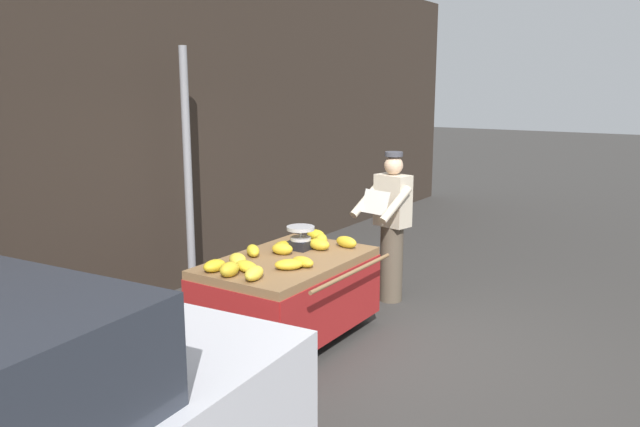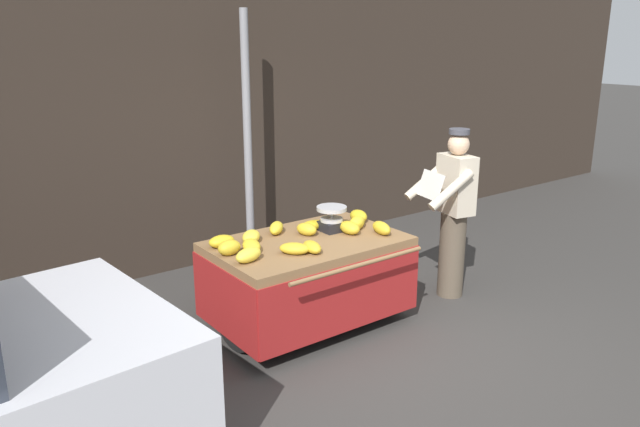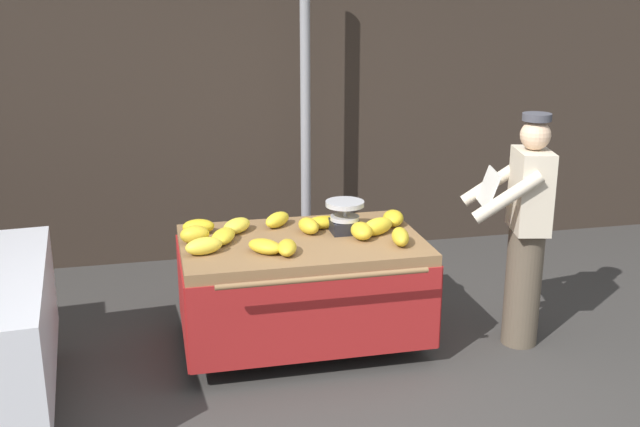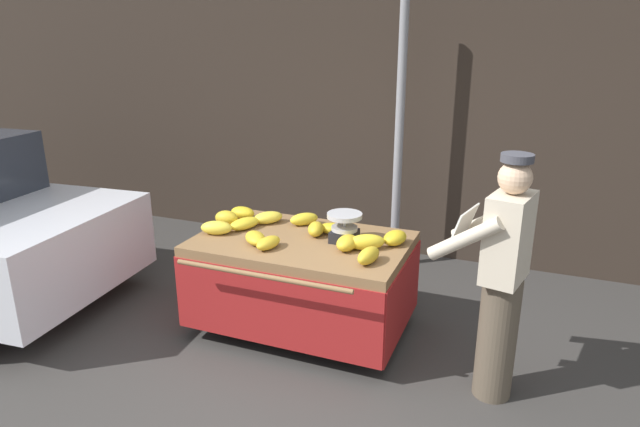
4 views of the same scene
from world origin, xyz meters
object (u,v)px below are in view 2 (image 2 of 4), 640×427
banana_bunch_3 (312,225)px  banana_bunch_9 (294,248)px  street_pole (248,144)px  banana_bunch_10 (229,248)px  banana_bunch_8 (382,228)px  banana_bunch_0 (276,228)px  banana_bunch_4 (251,246)px  banana_bunch_6 (307,229)px  banana_bunch_13 (350,228)px  banana_cart (308,263)px  banana_bunch_7 (251,237)px  vendor_person (453,213)px  banana_bunch_5 (222,241)px  banana_bunch_2 (358,216)px  banana_bunch_11 (312,247)px  banana_bunch_12 (248,255)px  banana_bunch_1 (357,223)px  weighing_scale (332,219)px

banana_bunch_3 → banana_bunch_9: banana_bunch_9 is taller
street_pole → banana_bunch_10: bearing=-125.5°
street_pole → banana_bunch_8: (0.27, -1.90, -0.54)m
banana_bunch_0 → banana_bunch_4: (-0.43, -0.28, -0.01)m
banana_bunch_6 → banana_bunch_13: 0.40m
banana_cart → banana_bunch_7: banana_bunch_7 is taller
street_pole → banana_bunch_10: size_ratio=14.01×
banana_cart → banana_bunch_4: size_ratio=5.78×
banana_bunch_8 → vendor_person: vendor_person is taller
banana_bunch_9 → banana_bunch_13: size_ratio=1.09×
banana_bunch_6 → banana_bunch_9: bearing=-137.0°
street_pole → banana_bunch_5: street_pole is taller
banana_bunch_5 → banana_bunch_6: size_ratio=1.10×
banana_bunch_2 → banana_bunch_9: (-1.03, -0.39, -0.01)m
banana_bunch_8 → banana_bunch_3: bearing=132.9°
banana_bunch_3 → banana_bunch_5: banana_bunch_5 is taller
banana_bunch_11 → banana_bunch_12: size_ratio=0.94×
banana_bunch_3 → banana_bunch_11: banana_bunch_11 is taller
banana_bunch_11 → banana_bunch_4: bearing=139.9°
banana_bunch_1 → banana_bunch_8: bearing=-69.4°
weighing_scale → banana_bunch_12: size_ratio=1.08×
banana_bunch_5 → vendor_person: size_ratio=0.13×
banana_bunch_11 → vendor_person: (1.72, -0.02, 0.00)m
banana_bunch_3 → banana_bunch_11: 0.61m
banana_bunch_4 → banana_bunch_9: size_ratio=1.17×
banana_bunch_12 → banana_bunch_9: bearing=-10.2°
banana_bunch_9 → banana_bunch_4: bearing=132.1°
banana_bunch_5 → banana_bunch_10: size_ratio=1.12×
banana_bunch_1 → banana_cart: bearing=177.8°
street_pole → banana_bunch_11: street_pole is taller
banana_bunch_9 → banana_bunch_13: bearing=11.6°
banana_bunch_1 → banana_bunch_5: (-1.25, 0.31, -0.01)m
banana_bunch_10 → banana_bunch_13: bearing=-7.8°
banana_cart → banana_bunch_3: bearing=46.4°
banana_bunch_11 → banana_bunch_12: 0.56m
banana_bunch_5 → weighing_scale: bearing=-11.0°
banana_cart → banana_bunch_5: banana_bunch_5 is taller
banana_bunch_1 → banana_bunch_12: bearing=-173.8°
banana_bunch_10 → banana_bunch_11: 0.69m
banana_bunch_6 → banana_bunch_12: same height
weighing_scale → banana_bunch_0: 0.52m
banana_bunch_12 → banana_bunch_13: (1.11, 0.07, 0.00)m
banana_bunch_10 → vendor_person: (2.31, -0.38, -0.02)m
banana_bunch_5 → banana_bunch_6: bearing=-12.1°
banana_bunch_6 → banana_bunch_12: bearing=-160.4°
banana_bunch_12 → banana_bunch_4: bearing=53.8°
banana_bunch_4 → banana_bunch_12: bearing=-126.2°
banana_bunch_2 → banana_bunch_6: 0.66m
banana_bunch_2 → banana_bunch_6: bearing=-176.2°
banana_bunch_4 → banana_bunch_6: bearing=6.5°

